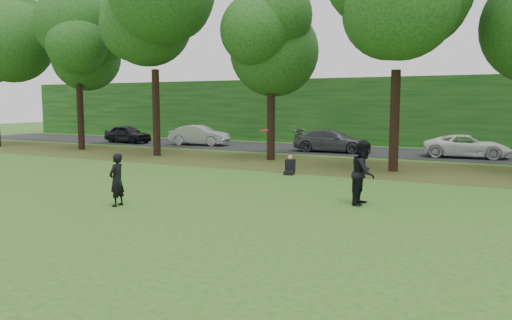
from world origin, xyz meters
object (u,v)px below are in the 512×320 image
(frisbee, at_px, (264,131))
(player_left, at_px, (117,180))
(player_right, at_px, (364,173))
(seated_person, at_px, (290,167))

(frisbee, bearing_deg, player_left, -149.48)
(player_left, distance_m, player_right, 7.56)
(frisbee, distance_m, seated_person, 7.05)
(player_right, distance_m, seated_person, 6.93)
(player_right, xyz_separation_m, frisbee, (-2.73, -1.40, 1.30))
(frisbee, xyz_separation_m, seated_person, (-1.92, 6.49, -1.98))
(player_left, xyz_separation_m, player_right, (6.60, 3.68, 0.18))
(frisbee, bearing_deg, seated_person, 106.50)
(player_right, height_order, seated_person, player_right)
(player_left, distance_m, seated_person, 9.00)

